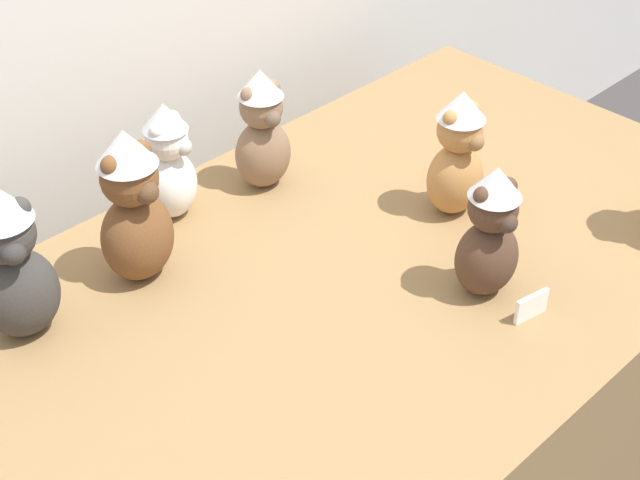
{
  "coord_description": "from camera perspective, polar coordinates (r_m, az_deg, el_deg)",
  "views": [
    {
      "loc": [
        -0.92,
        -0.68,
        1.83
      ],
      "look_at": [
        0.0,
        0.25,
        0.83
      ],
      "focal_mm": 53.54,
      "sensor_mm": 36.0,
      "label": 1
    }
  ],
  "objects": [
    {
      "name": "teddy_bear_mocha",
      "position": [
        1.93,
        -3.47,
        6.55
      ],
      "size": [
        0.13,
        0.12,
        0.26
      ],
      "rotation": [
        0.0,
        0.0,
        -0.14
      ],
      "color": "#7F6047",
      "rests_on": "display_table"
    },
    {
      "name": "teddy_bear_snow",
      "position": [
        1.87,
        -8.99,
        4.62
      ],
      "size": [
        0.14,
        0.13,
        0.25
      ],
      "rotation": [
        0.0,
        0.0,
        0.37
      ],
      "color": "white",
      "rests_on": "display_table"
    },
    {
      "name": "teddy_bear_chestnut",
      "position": [
        1.7,
        -11.07,
        1.89
      ],
      "size": [
        0.15,
        0.13,
        0.31
      ],
      "rotation": [
        0.0,
        0.0,
        0.08
      ],
      "color": "brown",
      "rests_on": "display_table"
    },
    {
      "name": "name_card_front_middle",
      "position": [
        1.69,
        12.52,
        -3.89
      ],
      "size": [
        0.07,
        0.02,
        0.05
      ],
      "primitive_type": "cube",
      "rotation": [
        0.0,
        0.0,
        -0.19
      ],
      "color": "white",
      "rests_on": "display_table"
    },
    {
      "name": "teddy_bear_charcoal",
      "position": [
        1.63,
        -17.92,
        -1.36
      ],
      "size": [
        0.16,
        0.15,
        0.3
      ],
      "rotation": [
        0.0,
        0.0,
        -0.26
      ],
      "color": "#383533",
      "rests_on": "display_table"
    },
    {
      "name": "teddy_bear_caramel",
      "position": [
        1.87,
        8.23,
        5.08
      ],
      "size": [
        0.13,
        0.11,
        0.27
      ],
      "rotation": [
        0.0,
        0.0,
        -0.06
      ],
      "color": "#B27A42",
      "rests_on": "display_table"
    },
    {
      "name": "display_table",
      "position": [
        1.97,
        0.0,
        -11.15
      ],
      "size": [
        1.9,
        0.97,
        0.71
      ],
      "primitive_type": "cube",
      "color": "olive",
      "rests_on": "ground_plane"
    },
    {
      "name": "teddy_bear_cocoa",
      "position": [
        1.67,
        10.13,
        0.4
      ],
      "size": [
        0.14,
        0.12,
        0.26
      ],
      "rotation": [
        0.0,
        0.0,
        -0.22
      ],
      "color": "#4C3323",
      "rests_on": "display_table"
    }
  ]
}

